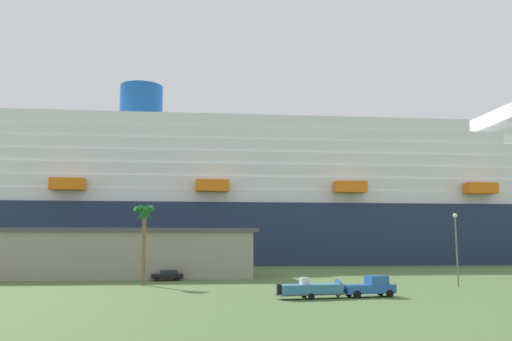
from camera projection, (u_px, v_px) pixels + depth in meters
The scene contains 8 objects.
ground_plane at pixel (276, 273), 102.18m from camera, with size 600.00×600.00×0.00m, color #4C6B38.
cruise_ship at pixel (279, 205), 147.26m from camera, with size 287.05×48.72×56.09m.
terminal_building at pixel (118, 253), 91.23m from camera, with size 47.21×24.06×7.93m.
pickup_truck at pixel (370, 287), 56.81m from camera, with size 5.79×2.77×2.20m.
small_boat_on_trailer at pixel (317, 289), 55.16m from camera, with size 8.92×2.81×2.15m.
palm_tree at pixel (144, 220), 73.18m from camera, with size 3.06×3.07×10.83m.
street_lamp at pixel (456, 240), 69.81m from camera, with size 0.56×0.56×9.51m.
parked_car_black_coupe at pixel (167, 275), 80.40m from camera, with size 4.85×2.27×1.58m.
Camera 1 is at (-20.83, -71.83, 5.75)m, focal length 37.65 mm.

